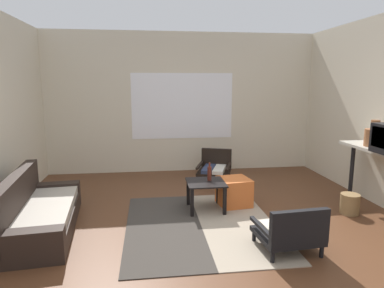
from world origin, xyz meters
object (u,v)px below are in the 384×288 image
Objects in this scene: couch at (38,214)px; armchair_by_window at (215,167)px; clay_vase at (374,137)px; glass_bottle at (209,173)px; ottoman_orange at (234,192)px; armchair_striped_foreground at (290,231)px; wicker_basket at (350,204)px; coffee_table at (206,188)px.

couch reaches higher than armchair_by_window.
glass_bottle is at bearing 171.96° from clay_vase.
armchair_by_window is at bearing 90.85° from ottoman_orange.
glass_bottle is at bearing -171.73° from ottoman_orange.
ottoman_orange is (-0.24, 1.42, -0.03)m from armchair_striped_foreground.
glass_bottle reaches higher than armchair_striped_foreground.
armchair_striped_foreground is 2.44× the size of wicker_basket.
coffee_table is 1.44× the size of clay_vase.
coffee_table is at bearing -105.95° from armchair_by_window.
armchair_striped_foreground is 1.84× the size of clay_vase.
armchair_by_window is (0.41, 1.45, -0.07)m from coffee_table.
couch is 4.00m from wicker_basket.
coffee_table is (2.09, 0.41, 0.10)m from couch.
ottoman_orange reaches higher than wicker_basket.
wicker_basket is (1.84, -0.45, -0.37)m from glass_bottle.
wicker_basket is (1.91, -0.37, -0.18)m from coffee_table.
glass_bottle reaches higher than wicker_basket.
glass_bottle is (2.15, 0.49, 0.29)m from couch.
couch is 3.53× the size of coffee_table.
armchair_by_window is 2.63m from clay_vase.
coffee_table is 2.39m from clay_vase.
couch is at bearing -167.20° from glass_bottle.
armchair_by_window reaches higher than wicker_basket.
armchair_striped_foreground is at bearing -17.61° from couch.
couch reaches higher than coffee_table.
armchair_striped_foreground reaches higher than wicker_basket.
clay_vase is 1.44× the size of glass_bottle.
armchair_striped_foreground is 1.56× the size of ottoman_orange.
clay_vase is at bearing -11.25° from ottoman_orange.
clay_vase is (1.60, 1.05, 0.79)m from armchair_striped_foreground.
ottoman_orange is at bearing 99.44° from armchair_striped_foreground.
glass_bottle reaches higher than armchair_by_window.
glass_bottle is (-0.37, -0.05, 0.31)m from ottoman_orange.
glass_bottle is at bearing 51.01° from coffee_table.
coffee_table is at bearing 11.12° from couch.
armchair_by_window is 1.32m from ottoman_orange.
clay_vase reaches higher than wicker_basket.
coffee_table is 1.45m from armchair_striped_foreground.
coffee_table is 0.47m from ottoman_orange.
wicker_basket is (4.00, 0.04, -0.08)m from couch.
clay_vase is at bearing -42.13° from armchair_by_window.
armchair_by_window is 3.10× the size of glass_bottle.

